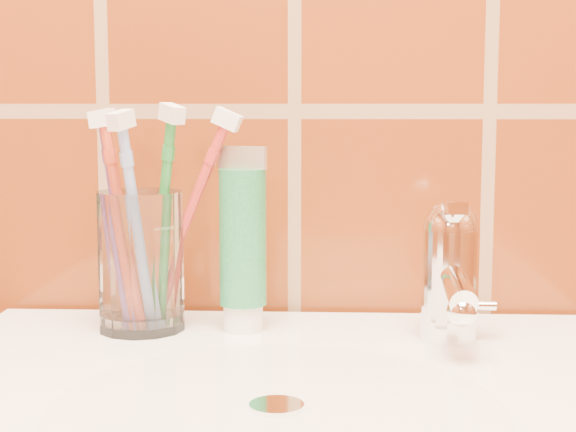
{
  "coord_description": "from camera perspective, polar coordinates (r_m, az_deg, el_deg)",
  "views": [
    {
      "loc": [
        0.03,
        0.36,
        1.05
      ],
      "look_at": [
        -0.0,
        1.08,
        0.96
      ],
      "focal_mm": 55.0,
      "sensor_mm": 36.0,
      "label": 1
    }
  ],
  "objects": [
    {
      "name": "glass_tumbler",
      "position": [
        0.79,
        -9.5,
        -2.89
      ],
      "size": [
        0.09,
        0.09,
        0.12
      ],
      "primitive_type": "cylinder",
      "rotation": [
        0.0,
        0.0,
        -0.27
      ],
      "color": "white",
      "rests_on": "pedestal_sink"
    },
    {
      "name": "toothpaste_tube",
      "position": [
        0.77,
        -2.94,
        -1.91
      ],
      "size": [
        0.05,
        0.04,
        0.16
      ],
      "rotation": [
        0.0,
        0.0,
        -0.4
      ],
      "color": "white",
      "rests_on": "pedestal_sink"
    },
    {
      "name": "faucet",
      "position": [
        0.75,
        10.48,
        -3.25
      ],
      "size": [
        0.05,
        0.11,
        0.12
      ],
      "color": "white",
      "rests_on": "pedestal_sink"
    },
    {
      "name": "toothbrush_0",
      "position": [
        0.77,
        -8.17,
        -0.31
      ],
      "size": [
        0.1,
        0.1,
        0.21
      ],
      "primitive_type": null,
      "rotation": [
        0.2,
        0.0,
        0.76
      ],
      "color": "#207A2E",
      "rests_on": "glass_tumbler"
    },
    {
      "name": "toothbrush_1",
      "position": [
        0.77,
        -10.64,
        -0.48
      ],
      "size": [
        0.06,
        0.06,
        0.2
      ],
      "primitive_type": null,
      "rotation": [
        0.15,
        0.0,
        -1.45
      ],
      "color": "#C14229",
      "rests_on": "glass_tumbler"
    },
    {
      "name": "toothbrush_2",
      "position": [
        0.76,
        -9.76,
        -0.62
      ],
      "size": [
        0.08,
        0.1,
        0.21
      ],
      "primitive_type": null,
      "rotation": [
        0.19,
        0.0,
        -0.47
      ],
      "color": "#7D9CDF",
      "rests_on": "glass_tumbler"
    },
    {
      "name": "toothbrush_3",
      "position": [
        0.78,
        -6.63,
        -0.4
      ],
      "size": [
        0.13,
        0.12,
        0.2
      ],
      "primitive_type": null,
      "rotation": [
        0.41,
        0.0,
        1.4
      ],
      "color": "#B62A27",
      "rests_on": "glass_tumbler"
    },
    {
      "name": "toothbrush_4",
      "position": [
        0.78,
        -10.88,
        -0.41
      ],
      "size": [
        0.08,
        0.07,
        0.2
      ],
      "primitive_type": null,
      "rotation": [
        0.16,
        0.0,
        -2.0
      ],
      "color": "#774798",
      "rests_on": "glass_tumbler"
    }
  ]
}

